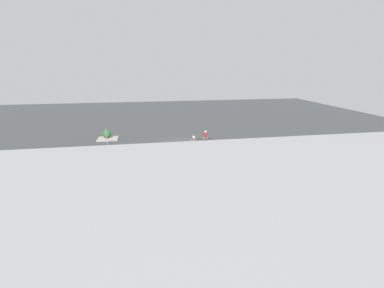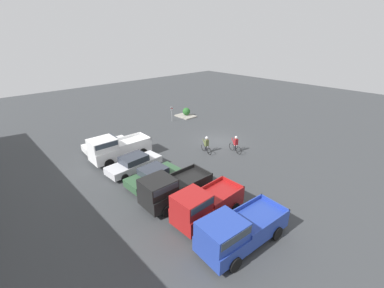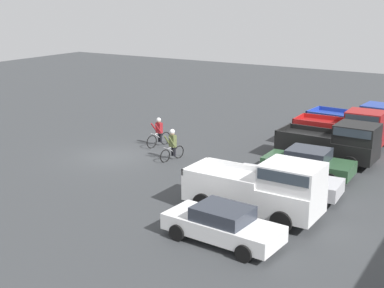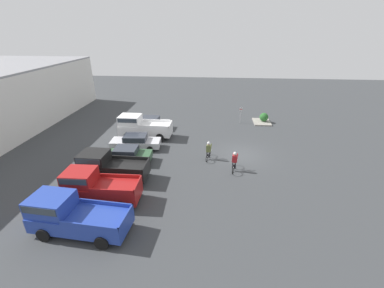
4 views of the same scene
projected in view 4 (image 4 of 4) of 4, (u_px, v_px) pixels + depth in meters
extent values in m
plane|color=#383A3D|center=(242.00, 154.00, 23.79)|extent=(80.00, 80.00, 0.00)
cube|color=#233D9E|center=(81.00, 220.00, 14.51)|extent=(2.48, 5.66, 0.90)
cube|color=#233D9E|center=(51.00, 204.00, 14.37)|extent=(2.05, 2.35, 0.97)
cube|color=#333D47|center=(50.00, 200.00, 14.28)|extent=(2.10, 2.18, 0.43)
cube|color=#233D9E|center=(88.00, 226.00, 13.23)|extent=(0.34, 3.31, 0.25)
cube|color=#233D9E|center=(106.00, 203.00, 14.99)|extent=(0.34, 3.31, 0.25)
cube|color=#233D9E|center=(126.00, 217.00, 13.86)|extent=(2.04, 0.24, 0.25)
cylinder|color=black|center=(44.00, 235.00, 14.02)|extent=(0.28, 0.81, 0.79)
cylinder|color=black|center=(66.00, 211.00, 15.86)|extent=(0.28, 0.81, 0.79)
cylinder|color=black|center=(102.00, 243.00, 13.51)|extent=(0.28, 0.81, 0.79)
cylinder|color=black|center=(118.00, 217.00, 15.34)|extent=(0.28, 0.81, 0.79)
cube|color=maroon|center=(103.00, 191.00, 17.02)|extent=(1.99, 4.86, 1.03)
cube|color=maroon|center=(80.00, 177.00, 16.70)|extent=(1.79, 1.96, 0.94)
cube|color=#333D47|center=(79.00, 175.00, 16.62)|extent=(1.84, 1.80, 0.41)
cube|color=maroon|center=(112.00, 191.00, 15.86)|extent=(0.13, 2.90, 0.25)
cube|color=maroon|center=(121.00, 176.00, 17.52)|extent=(0.13, 2.90, 0.25)
cube|color=maroon|center=(138.00, 184.00, 16.60)|extent=(1.91, 0.11, 0.25)
cylinder|color=black|center=(76.00, 205.00, 16.44)|extent=(0.23, 0.77, 0.77)
cylinder|color=black|center=(89.00, 188.00, 18.18)|extent=(0.23, 0.77, 0.77)
cylinder|color=black|center=(122.00, 207.00, 16.25)|extent=(0.23, 0.77, 0.77)
cylinder|color=black|center=(130.00, 189.00, 17.99)|extent=(0.23, 0.77, 0.77)
cube|color=black|center=(115.00, 170.00, 19.59)|extent=(2.14, 5.09, 0.94)
cube|color=black|center=(94.00, 158.00, 19.36)|extent=(1.91, 2.06, 0.91)
cube|color=#333D47|center=(94.00, 156.00, 19.27)|extent=(1.97, 1.90, 0.40)
cube|color=black|center=(122.00, 170.00, 18.36)|extent=(0.15, 3.03, 0.25)
cube|color=black|center=(131.00, 158.00, 20.13)|extent=(0.15, 3.03, 0.25)
cube|color=black|center=(146.00, 165.00, 19.10)|extent=(2.03, 0.13, 0.25)
cylinder|color=black|center=(90.00, 181.00, 19.00)|extent=(0.24, 0.80, 0.80)
cylinder|color=black|center=(102.00, 167.00, 20.84)|extent=(0.24, 0.80, 0.80)
cylinder|color=black|center=(131.00, 183.00, 18.69)|extent=(0.24, 0.80, 0.80)
cylinder|color=black|center=(139.00, 169.00, 20.53)|extent=(0.24, 0.80, 0.80)
cube|color=#2D5133|center=(127.00, 156.00, 22.24)|extent=(1.93, 4.28, 0.59)
cube|color=#2D333D|center=(126.00, 150.00, 22.01)|extent=(1.69, 1.95, 0.51)
cylinder|color=black|center=(108.00, 163.00, 21.58)|extent=(0.20, 0.65, 0.64)
cylinder|color=black|center=(115.00, 154.00, 23.24)|extent=(0.20, 0.65, 0.64)
cylinder|color=black|center=(140.00, 164.00, 21.43)|extent=(0.20, 0.65, 0.64)
cylinder|color=black|center=(145.00, 154.00, 23.09)|extent=(0.20, 0.65, 0.64)
cube|color=silver|center=(136.00, 143.00, 24.78)|extent=(2.01, 4.80, 0.60)
cube|color=#2D333D|center=(135.00, 138.00, 24.54)|extent=(1.68, 2.21, 0.52)
cylinder|color=black|center=(118.00, 149.00, 24.13)|extent=(0.22, 0.62, 0.61)
cylinder|color=black|center=(123.00, 142.00, 25.71)|extent=(0.22, 0.62, 0.61)
cylinder|color=black|center=(150.00, 149.00, 24.06)|extent=(0.22, 0.62, 0.61)
cylinder|color=black|center=(153.00, 142.00, 25.63)|extent=(0.22, 0.62, 0.61)
cube|color=white|center=(146.00, 129.00, 27.14)|extent=(2.11, 5.44, 1.05)
cube|color=white|center=(130.00, 120.00, 26.88)|extent=(1.89, 2.19, 0.94)
cube|color=#333D47|center=(130.00, 118.00, 26.79)|extent=(1.95, 2.02, 0.41)
cube|color=white|center=(153.00, 127.00, 25.89)|extent=(0.13, 3.25, 0.25)
cube|color=white|center=(158.00, 121.00, 27.65)|extent=(0.13, 3.25, 0.25)
cube|color=white|center=(171.00, 124.00, 26.63)|extent=(2.02, 0.11, 0.25)
cylinder|color=black|center=(128.00, 136.00, 26.58)|extent=(0.23, 0.86, 0.86)
cylinder|color=black|center=(134.00, 129.00, 28.42)|extent=(0.23, 0.86, 0.86)
cylinder|color=black|center=(160.00, 138.00, 26.27)|extent=(0.23, 0.86, 0.86)
cylinder|color=black|center=(164.00, 131.00, 28.11)|extent=(0.23, 0.86, 0.86)
cube|color=white|center=(151.00, 123.00, 29.85)|extent=(2.00, 4.37, 0.59)
cube|color=#2D333D|center=(150.00, 119.00, 29.62)|extent=(1.66, 2.02, 0.48)
cylinder|color=black|center=(137.00, 127.00, 29.38)|extent=(0.22, 0.62, 0.61)
cylinder|color=black|center=(142.00, 122.00, 30.91)|extent=(0.22, 0.62, 0.61)
cylinder|color=black|center=(160.00, 129.00, 28.99)|extent=(0.22, 0.62, 0.61)
cylinder|color=black|center=(164.00, 124.00, 30.52)|extent=(0.22, 0.62, 0.61)
torus|color=black|center=(210.00, 153.00, 23.32)|extent=(0.70, 0.20, 0.71)
torus|color=black|center=(207.00, 158.00, 22.42)|extent=(0.70, 0.20, 0.71)
cylinder|color=silver|center=(208.00, 154.00, 22.80)|extent=(0.53, 0.15, 0.37)
cylinder|color=silver|center=(208.00, 152.00, 22.72)|extent=(0.56, 0.15, 0.04)
cylinder|color=silver|center=(208.00, 155.00, 22.64)|extent=(0.04, 0.04, 0.34)
cylinder|color=silver|center=(209.00, 150.00, 23.05)|extent=(0.12, 0.45, 0.02)
cylinder|color=black|center=(207.00, 155.00, 22.75)|extent=(0.14, 0.14, 0.53)
cylinder|color=black|center=(209.00, 155.00, 22.70)|extent=(0.14, 0.14, 0.53)
cube|color=#5B6638|center=(208.00, 149.00, 22.53)|extent=(0.31, 0.40, 0.63)
cylinder|color=#5B6638|center=(207.00, 147.00, 22.76)|extent=(0.52, 0.20, 0.68)
cylinder|color=#5B6638|center=(211.00, 148.00, 22.67)|extent=(0.52, 0.20, 0.68)
sphere|color=tan|center=(209.00, 144.00, 22.37)|extent=(0.25, 0.25, 0.25)
sphere|color=silver|center=(209.00, 143.00, 22.34)|extent=(0.28, 0.28, 0.28)
torus|color=black|center=(235.00, 163.00, 21.49)|extent=(0.76, 0.21, 0.77)
torus|color=black|center=(233.00, 170.00, 20.55)|extent=(0.76, 0.21, 0.77)
cylinder|color=white|center=(234.00, 164.00, 20.94)|extent=(0.56, 0.15, 0.41)
cylinder|color=white|center=(234.00, 162.00, 20.85)|extent=(0.59, 0.16, 0.04)
cylinder|color=white|center=(234.00, 165.00, 20.77)|extent=(0.04, 0.04, 0.38)
cylinder|color=white|center=(235.00, 160.00, 21.19)|extent=(0.12, 0.45, 0.02)
cylinder|color=black|center=(233.00, 165.00, 20.89)|extent=(0.14, 0.14, 0.57)
cylinder|color=black|center=(235.00, 166.00, 20.84)|extent=(0.14, 0.14, 0.57)
cube|color=maroon|center=(235.00, 159.00, 20.67)|extent=(0.31, 0.40, 0.60)
cylinder|color=maroon|center=(233.00, 157.00, 20.90)|extent=(0.54, 0.20, 0.65)
cylinder|color=maroon|center=(237.00, 158.00, 20.81)|extent=(0.54, 0.20, 0.65)
sphere|color=tan|center=(235.00, 154.00, 20.52)|extent=(0.23, 0.23, 0.23)
sphere|color=silver|center=(235.00, 153.00, 20.50)|extent=(0.26, 0.26, 0.26)
cylinder|color=#9E9EA3|center=(240.00, 115.00, 31.27)|extent=(0.06, 0.06, 2.05)
cube|color=white|center=(241.00, 109.00, 30.97)|extent=(0.03, 0.30, 0.45)
cube|color=red|center=(241.00, 109.00, 30.97)|extent=(0.04, 0.30, 0.10)
cube|color=gray|center=(262.00, 122.00, 31.72)|extent=(2.58, 2.03, 0.15)
sphere|color=#286028|center=(264.00, 117.00, 31.55)|extent=(1.05, 1.05, 1.05)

